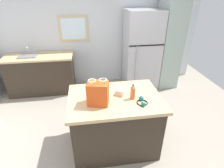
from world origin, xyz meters
name	(u,v)px	position (x,y,z in m)	size (l,w,h in m)	color
ground	(114,141)	(0.00, 0.00, 0.00)	(6.01, 6.01, 0.00)	#9E9384
back_wall	(99,33)	(-0.01, 2.30, 1.29)	(5.01, 0.13, 2.58)	silver
kitchen_island	(115,122)	(0.00, -0.06, 0.46)	(1.31, 0.92, 0.91)	#33281E
refrigerator	(141,50)	(0.97, 1.88, 0.93)	(0.81, 0.73, 1.86)	#B7B7BC
tall_cabinet	(169,41)	(1.64, 1.88, 1.14)	(0.49, 0.66, 2.29)	#9EB2A8
sink_counter	(42,73)	(-1.45, 1.91, 0.47)	(1.53, 0.66, 1.10)	#33281E
shopping_bag	(98,93)	(-0.24, -0.19, 1.07)	(0.31, 0.25, 0.36)	#DB511E
small_box	(120,92)	(0.09, -0.01, 0.95)	(0.11, 0.10, 0.08)	beige
bottle	(133,92)	(0.24, -0.14, 1.01)	(0.07, 0.07, 0.23)	#C66633
ear_defenders	(142,102)	(0.34, -0.26, 0.93)	(0.16, 0.20, 0.06)	black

